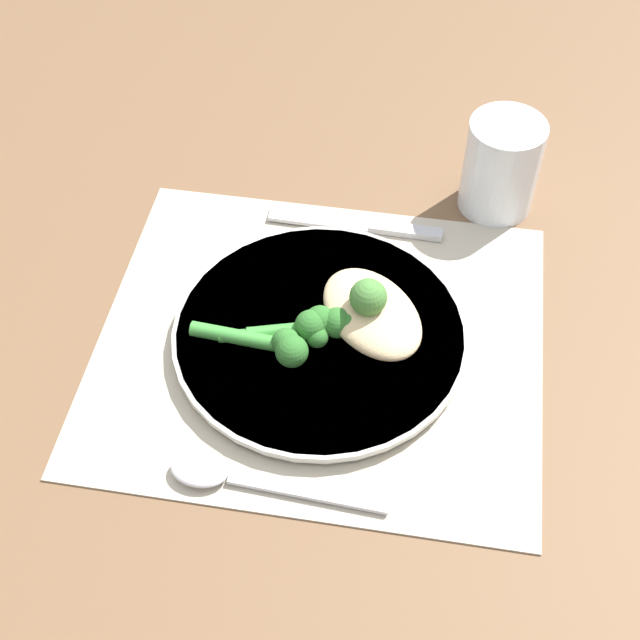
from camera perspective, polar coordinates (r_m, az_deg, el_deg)
The scene contains 11 objects.
ground_plane at distance 0.81m, azimuth 0.00°, elevation -1.48°, with size 3.00×3.00×0.00m, color brown.
placemat at distance 0.81m, azimuth 0.00°, elevation -1.39°, with size 0.40×0.35×0.00m.
plate at distance 0.80m, azimuth 0.00°, elevation -0.94°, with size 0.27×0.27×0.01m.
chicken_fillet at distance 0.79m, azimuth 3.34°, elevation 0.44°, with size 0.13×0.14×0.03m.
pesto_dollop_primary at distance 0.77m, azimuth 3.11°, elevation 1.47°, with size 0.03×0.03×0.03m.
broccoli_stalk_right at distance 0.79m, azimuth 0.78°, elevation -0.21°, with size 0.10×0.05×0.03m.
broccoli_stalk_rear at distance 0.79m, azimuth -0.82°, elevation -0.36°, with size 0.10×0.05×0.03m.
broccoli_stalk_left at distance 0.77m, azimuth -2.92°, elevation -1.58°, with size 0.11×0.04×0.03m.
knife at distance 0.91m, azimuth 2.42°, elevation 6.15°, with size 0.18×0.02×0.01m.
spoon at distance 0.73m, azimuth -6.05°, elevation -9.81°, with size 0.18×0.04×0.01m.
water_glass at distance 0.92m, azimuth 11.52°, elevation 9.63°, with size 0.08×0.08×0.10m.
Camera 1 is at (0.08, -0.49, 0.64)m, focal length 50.00 mm.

